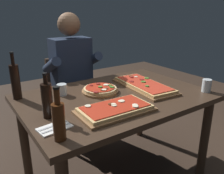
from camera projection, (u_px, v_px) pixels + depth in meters
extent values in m
cube|color=#3D2B1E|center=(116.00, 97.00, 1.79)|extent=(1.40, 0.96, 0.04)
cylinder|color=#3D2B1E|center=(205.00, 138.00, 1.93)|extent=(0.07, 0.07, 0.70)
cylinder|color=#3D2B1E|center=(24.00, 141.00, 1.89)|extent=(0.07, 0.07, 0.70)
cylinder|color=#3D2B1E|center=(141.00, 106.00, 2.55)|extent=(0.07, 0.07, 0.70)
cube|color=brown|center=(115.00, 111.00, 1.49)|extent=(0.50, 0.29, 0.02)
cube|color=#DBB270|center=(115.00, 108.00, 1.48)|extent=(0.45, 0.25, 0.02)
cube|color=#B72D19|center=(115.00, 106.00, 1.48)|extent=(0.42, 0.22, 0.01)
cylinder|color=beige|center=(114.00, 104.00, 1.49)|extent=(0.03, 0.03, 0.01)
cylinder|color=beige|center=(121.00, 101.00, 1.55)|extent=(0.04, 0.04, 0.00)
cylinder|color=beige|center=(135.00, 106.00, 1.46)|extent=(0.04, 0.04, 0.01)
cylinder|color=beige|center=(122.00, 101.00, 1.55)|extent=(0.04, 0.04, 0.01)
cylinder|color=brown|center=(111.00, 104.00, 1.50)|extent=(0.03, 0.03, 0.01)
cylinder|color=beige|center=(114.00, 105.00, 1.48)|extent=(0.04, 0.04, 0.01)
cylinder|color=beige|center=(135.00, 105.00, 1.48)|extent=(0.03, 0.03, 0.01)
cylinder|color=beige|center=(88.00, 106.00, 1.47)|extent=(0.04, 0.04, 0.01)
cube|color=brown|center=(144.00, 87.00, 1.94)|extent=(0.33, 0.62, 0.02)
cube|color=tan|center=(144.00, 85.00, 1.94)|extent=(0.29, 0.57, 0.02)
cube|color=red|center=(144.00, 83.00, 1.93)|extent=(0.26, 0.53, 0.01)
cylinder|color=beige|center=(136.00, 77.00, 2.09)|extent=(0.03, 0.03, 0.00)
cylinder|color=#4C7F2D|center=(147.00, 78.00, 2.04)|extent=(0.04, 0.04, 0.01)
cylinder|color=brown|center=(131.00, 76.00, 2.11)|extent=(0.04, 0.04, 0.00)
cylinder|color=maroon|center=(131.00, 81.00, 1.96)|extent=(0.04, 0.04, 0.01)
cylinder|color=#4C7F2D|center=(143.00, 82.00, 1.95)|extent=(0.04, 0.04, 0.01)
cylinder|color=maroon|center=(132.00, 77.00, 2.07)|extent=(0.03, 0.03, 0.01)
cylinder|color=#4C7F2D|center=(147.00, 86.00, 1.84)|extent=(0.03, 0.03, 0.01)
cylinder|color=maroon|center=(142.00, 79.00, 2.01)|extent=(0.04, 0.04, 0.01)
cylinder|color=brown|center=(100.00, 91.00, 1.84)|extent=(0.29, 0.29, 0.02)
cylinder|color=#E5C184|center=(100.00, 89.00, 1.83)|extent=(0.26, 0.26, 0.02)
cylinder|color=#B72D19|center=(100.00, 87.00, 1.83)|extent=(0.23, 0.23, 0.01)
cylinder|color=#4C7F2D|center=(100.00, 87.00, 1.82)|extent=(0.03, 0.03, 0.01)
cylinder|color=maroon|center=(96.00, 92.00, 1.71)|extent=(0.04, 0.04, 0.01)
cylinder|color=#4C7F2D|center=(110.00, 85.00, 1.86)|extent=(0.03, 0.03, 0.00)
cylinder|color=maroon|center=(91.00, 85.00, 1.86)|extent=(0.03, 0.03, 0.01)
cylinder|color=brown|center=(106.00, 88.00, 1.79)|extent=(0.03, 0.03, 0.00)
cylinder|color=brown|center=(103.00, 90.00, 1.76)|extent=(0.03, 0.03, 0.00)
cylinder|color=maroon|center=(98.00, 84.00, 1.90)|extent=(0.03, 0.03, 0.01)
cylinder|color=#4C7F2D|center=(112.00, 87.00, 1.82)|extent=(0.04, 0.04, 0.01)
cylinder|color=beige|center=(106.00, 85.00, 1.87)|extent=(0.04, 0.04, 0.01)
cylinder|color=beige|center=(104.00, 90.00, 1.76)|extent=(0.04, 0.04, 0.01)
cylinder|color=black|center=(16.00, 82.00, 1.67)|extent=(0.06, 0.06, 0.25)
cylinder|color=black|center=(12.00, 59.00, 1.62)|extent=(0.02, 0.02, 0.08)
cylinder|color=black|center=(11.00, 53.00, 1.60)|extent=(0.03, 0.03, 0.01)
cylinder|color=#47230F|center=(59.00, 122.00, 1.15)|extent=(0.06, 0.06, 0.19)
cylinder|color=#47230F|center=(57.00, 97.00, 1.11)|extent=(0.03, 0.03, 0.08)
cylinder|color=black|center=(56.00, 88.00, 1.09)|extent=(0.03, 0.03, 0.01)
cylinder|color=black|center=(47.00, 101.00, 1.39)|extent=(0.07, 0.07, 0.21)
cylinder|color=black|center=(45.00, 79.00, 1.35)|extent=(0.02, 0.02, 0.05)
cylinder|color=black|center=(45.00, 74.00, 1.33)|extent=(0.03, 0.03, 0.01)
cylinder|color=silver|center=(62.00, 90.00, 1.77)|extent=(0.07, 0.07, 0.09)
cylinder|color=#5B3814|center=(62.00, 94.00, 1.78)|extent=(0.06, 0.06, 0.02)
cylinder|color=silver|center=(207.00, 86.00, 1.83)|extent=(0.07, 0.07, 0.10)
cylinder|color=#5B3814|center=(206.00, 90.00, 1.85)|extent=(0.06, 0.06, 0.03)
cube|color=white|center=(55.00, 128.00, 1.29)|extent=(0.19, 0.13, 0.01)
cube|color=silver|center=(56.00, 128.00, 1.27)|extent=(0.17, 0.03, 0.00)
cube|color=silver|center=(53.00, 126.00, 1.30)|extent=(0.17, 0.03, 0.00)
cube|color=#3D2B1E|center=(73.00, 101.00, 2.49)|extent=(0.44, 0.44, 0.04)
cube|color=#3D2B1E|center=(64.00, 76.00, 2.57)|extent=(0.40, 0.04, 0.42)
cylinder|color=#3D2B1E|center=(65.00, 132.00, 2.31)|extent=(0.04, 0.04, 0.41)
cylinder|color=#3D2B1E|center=(98.00, 122.00, 2.51)|extent=(0.04, 0.04, 0.41)
cylinder|color=#3D2B1E|center=(51.00, 118.00, 2.61)|extent=(0.04, 0.04, 0.41)
cylinder|color=#3D2B1E|center=(82.00, 110.00, 2.81)|extent=(0.04, 0.04, 0.41)
cylinder|color=#23232D|center=(73.00, 127.00, 2.36)|extent=(0.11, 0.11, 0.45)
cylinder|color=#23232D|center=(90.00, 122.00, 2.47)|extent=(0.11, 0.11, 0.45)
cube|color=#23232D|center=(77.00, 97.00, 2.38)|extent=(0.34, 0.40, 0.12)
cube|color=#1E283D|center=(71.00, 64.00, 2.36)|extent=(0.38, 0.22, 0.52)
sphere|color=brown|center=(69.00, 24.00, 2.23)|extent=(0.22, 0.22, 0.22)
cylinder|color=#1E283D|center=(52.00, 65.00, 2.19)|extent=(0.09, 0.31, 0.21)
cylinder|color=#1E283D|center=(92.00, 60.00, 2.43)|extent=(0.09, 0.31, 0.21)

